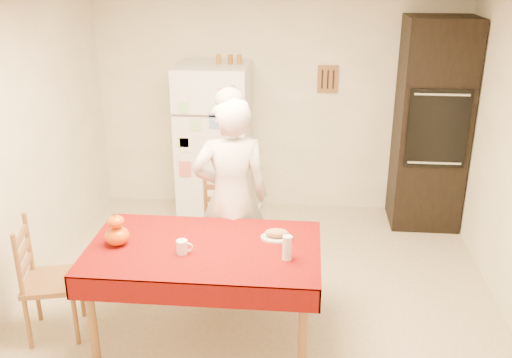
# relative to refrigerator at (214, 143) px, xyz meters

# --- Properties ---
(floor) EXTENTS (4.50, 4.50, 0.00)m
(floor) POSITION_rel_refrigerator_xyz_m (0.65, -1.88, -0.85)
(floor) COLOR tan
(floor) RESTS_ON ground
(room_shell) EXTENTS (4.02, 4.52, 2.51)m
(room_shell) POSITION_rel_refrigerator_xyz_m (0.65, -1.88, 0.77)
(room_shell) COLOR #F3ECCC
(room_shell) RESTS_ON ground
(refrigerator) EXTENTS (0.75, 0.74, 1.70)m
(refrigerator) POSITION_rel_refrigerator_xyz_m (0.00, 0.00, 0.00)
(refrigerator) COLOR white
(refrigerator) RESTS_ON floor
(oven_cabinet) EXTENTS (0.70, 0.62, 2.20)m
(oven_cabinet) POSITION_rel_refrigerator_xyz_m (2.28, 0.05, 0.25)
(oven_cabinet) COLOR black
(oven_cabinet) RESTS_ON floor
(dining_table) EXTENTS (1.70, 1.00, 0.76)m
(dining_table) POSITION_rel_refrigerator_xyz_m (0.27, -2.17, -0.16)
(dining_table) COLOR brown
(dining_table) RESTS_ON floor
(chair_far) EXTENTS (0.44, 0.42, 0.95)m
(chair_far) POSITION_rel_refrigerator_xyz_m (0.29, -1.32, -0.34)
(chair_far) COLOR brown
(chair_far) RESTS_ON floor
(chair_left) EXTENTS (0.49, 0.51, 0.95)m
(chair_left) POSITION_rel_refrigerator_xyz_m (-0.95, -2.27, -0.34)
(chair_left) COLOR brown
(chair_left) RESTS_ON floor
(seated_woman) EXTENTS (0.71, 0.54, 1.74)m
(seated_woman) POSITION_rel_refrigerator_xyz_m (0.39, -1.53, 0.02)
(seated_woman) COLOR silver
(seated_woman) RESTS_ON floor
(coffee_mug) EXTENTS (0.08, 0.08, 0.10)m
(coffee_mug) POSITION_rel_refrigerator_xyz_m (0.14, -2.28, -0.04)
(coffee_mug) COLOR white
(coffee_mug) RESTS_ON dining_table
(pumpkin_lower) EXTENTS (0.18, 0.18, 0.14)m
(pumpkin_lower) POSITION_rel_refrigerator_xyz_m (-0.37, -2.19, -0.02)
(pumpkin_lower) COLOR red
(pumpkin_lower) RESTS_ON dining_table
(pumpkin_upper) EXTENTS (0.12, 0.12, 0.09)m
(pumpkin_upper) POSITION_rel_refrigerator_xyz_m (-0.37, -2.19, 0.09)
(pumpkin_upper) COLOR #DA5D05
(pumpkin_upper) RESTS_ON pumpkin_lower
(wine_glass) EXTENTS (0.07, 0.07, 0.18)m
(wine_glass) POSITION_rel_refrigerator_xyz_m (0.88, -2.30, -0.00)
(wine_glass) COLOR white
(wine_glass) RESTS_ON dining_table
(bread_plate) EXTENTS (0.24, 0.24, 0.02)m
(bread_plate) POSITION_rel_refrigerator_xyz_m (0.80, -2.00, -0.08)
(bread_plate) COLOR silver
(bread_plate) RESTS_ON dining_table
(bread_loaf) EXTENTS (0.18, 0.10, 0.06)m
(bread_loaf) POSITION_rel_refrigerator_xyz_m (0.80, -2.00, -0.04)
(bread_loaf) COLOR #A57F51
(bread_loaf) RESTS_ON bread_plate
(spice_jar_left) EXTENTS (0.05, 0.05, 0.10)m
(spice_jar_left) POSITION_rel_refrigerator_xyz_m (0.06, 0.05, 0.90)
(spice_jar_left) COLOR #965E1B
(spice_jar_left) RESTS_ON refrigerator
(spice_jar_mid) EXTENTS (0.05, 0.05, 0.10)m
(spice_jar_mid) POSITION_rel_refrigerator_xyz_m (0.18, 0.05, 0.90)
(spice_jar_mid) COLOR brown
(spice_jar_mid) RESTS_ON refrigerator
(spice_jar_right) EXTENTS (0.05, 0.05, 0.10)m
(spice_jar_right) POSITION_rel_refrigerator_xyz_m (0.28, 0.05, 0.90)
(spice_jar_right) COLOR #925A1A
(spice_jar_right) RESTS_ON refrigerator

